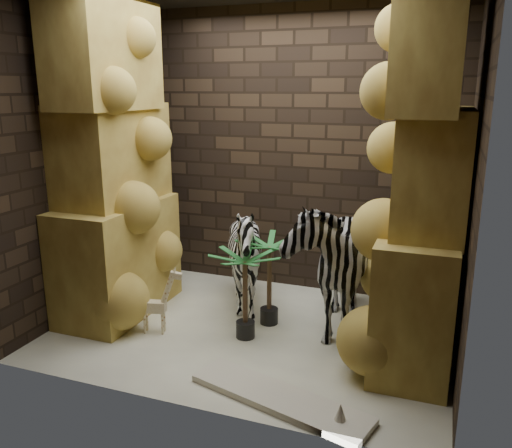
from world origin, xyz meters
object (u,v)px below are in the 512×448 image
at_px(giraffe_toy, 153,300).
at_px(palm_back, 245,295).
at_px(palm_front, 269,281).
at_px(surfboard, 279,398).
at_px(zebra_left, 245,262).
at_px(zebra_right, 329,249).

distance_m(giraffe_toy, palm_back, 0.84).
xyz_separation_m(palm_front, surfboard, (0.48, -1.19, -0.40)).
xyz_separation_m(giraffe_toy, surfboard, (1.40, -0.65, -0.30)).
bearing_deg(palm_front, palm_back, -107.09).
relative_size(zebra_left, palm_back, 1.40).
relative_size(giraffe_toy, surfboard, 0.47).
bearing_deg(palm_front, surfboard, -67.89).
xyz_separation_m(zebra_left, giraffe_toy, (-0.61, -0.73, -0.19)).
bearing_deg(palm_back, zebra_left, 111.05).
bearing_deg(zebra_left, zebra_right, 15.00).
relative_size(zebra_left, palm_front, 1.32).
relative_size(zebra_left, giraffe_toy, 1.77).
relative_size(giraffe_toy, palm_back, 0.79).
height_order(zebra_left, palm_front, zebra_left).
xyz_separation_m(palm_back, surfboard, (0.59, -0.85, -0.38)).
xyz_separation_m(palm_front, palm_back, (-0.11, -0.35, -0.02)).
relative_size(zebra_right, palm_front, 1.78).
xyz_separation_m(zebra_left, surfboard, (0.79, -1.37, -0.49)).
height_order(zebra_left, giraffe_toy, zebra_left).
height_order(zebra_left, surfboard, zebra_left).
height_order(zebra_left, palm_back, zebra_left).
xyz_separation_m(zebra_right, palm_back, (-0.63, -0.46, -0.36)).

